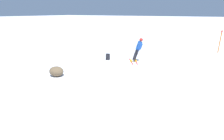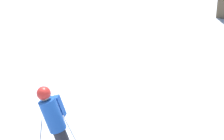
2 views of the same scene
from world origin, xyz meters
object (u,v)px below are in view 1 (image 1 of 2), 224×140
Objects in this scene: spare_backpack at (108,57)px; trail_marker at (220,41)px; skier at (138,48)px; exposed_boulder_0 at (56,71)px.

trail_marker is at bearing -153.16° from spare_backpack.
trail_marker is (-5.36, -6.58, 0.13)m from skier.
spare_backpack is 4.73m from exposed_boulder_0.
trail_marker reaches higher than skier.
trail_marker reaches higher than exposed_boulder_0.
spare_backpack is at bearing -14.70° from skier.
skier reaches higher than spare_backpack.
skier reaches higher than exposed_boulder_0.
skier is 2.47m from spare_backpack.
exposed_boulder_0 is 0.43× the size of trail_marker.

